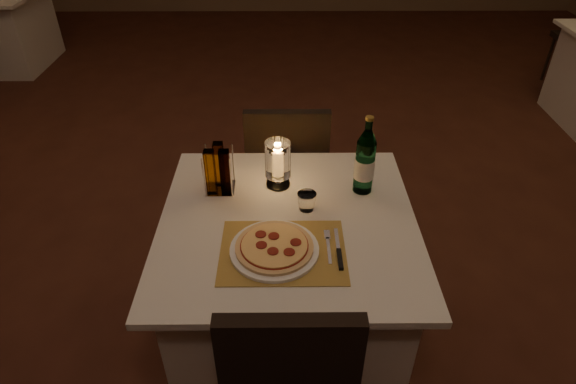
{
  "coord_description": "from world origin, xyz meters",
  "views": [
    {
      "loc": [
        -0.03,
        -2.04,
        1.93
      ],
      "look_at": [
        -0.02,
        -0.57,
        0.86
      ],
      "focal_mm": 30.0,
      "sensor_mm": 36.0,
      "label": 1
    }
  ],
  "objects_px": {
    "tumbler": "(307,201)",
    "hurricane_candle": "(278,161)",
    "main_table": "(288,285)",
    "chair_far": "(287,163)",
    "water_bottle": "(365,162)",
    "plate": "(274,250)",
    "pizza": "(274,246)"
  },
  "relations": [
    {
      "from": "chair_far",
      "to": "tumbler",
      "type": "bearing_deg",
      "value": -83.42
    },
    {
      "from": "main_table",
      "to": "chair_far",
      "type": "xyz_separation_m",
      "value": [
        -0.0,
        0.71,
        0.18
      ]
    },
    {
      "from": "tumbler",
      "to": "plate",
      "type": "bearing_deg",
      "value": -116.59
    },
    {
      "from": "tumbler",
      "to": "hurricane_candle",
      "type": "bearing_deg",
      "value": 124.02
    },
    {
      "from": "main_table",
      "to": "tumbler",
      "type": "height_order",
      "value": "tumbler"
    },
    {
      "from": "main_table",
      "to": "tumbler",
      "type": "bearing_deg",
      "value": 42.66
    },
    {
      "from": "tumbler",
      "to": "hurricane_candle",
      "type": "height_order",
      "value": "hurricane_candle"
    },
    {
      "from": "main_table",
      "to": "plate",
      "type": "relative_size",
      "value": 3.12
    },
    {
      "from": "tumbler",
      "to": "chair_far",
      "type": "bearing_deg",
      "value": 96.58
    },
    {
      "from": "plate",
      "to": "chair_far",
      "type": "bearing_deg",
      "value": 86.8
    },
    {
      "from": "chair_far",
      "to": "water_bottle",
      "type": "xyz_separation_m",
      "value": [
        0.31,
        -0.52,
        0.33
      ]
    },
    {
      "from": "main_table",
      "to": "pizza",
      "type": "bearing_deg",
      "value": -105.5
    },
    {
      "from": "tumbler",
      "to": "hurricane_candle",
      "type": "distance_m",
      "value": 0.22
    },
    {
      "from": "plate",
      "to": "hurricane_candle",
      "type": "relative_size",
      "value": 1.55
    },
    {
      "from": "pizza",
      "to": "water_bottle",
      "type": "distance_m",
      "value": 0.54
    },
    {
      "from": "main_table",
      "to": "chair_far",
      "type": "relative_size",
      "value": 1.11
    },
    {
      "from": "plate",
      "to": "hurricane_candle",
      "type": "distance_m",
      "value": 0.43
    },
    {
      "from": "water_bottle",
      "to": "hurricane_candle",
      "type": "xyz_separation_m",
      "value": [
        -0.35,
        0.04,
        -0.02
      ]
    },
    {
      "from": "chair_far",
      "to": "water_bottle",
      "type": "distance_m",
      "value": 0.69
    },
    {
      "from": "hurricane_candle",
      "to": "tumbler",
      "type": "bearing_deg",
      "value": -55.98
    },
    {
      "from": "tumbler",
      "to": "water_bottle",
      "type": "xyz_separation_m",
      "value": [
        0.24,
        0.13,
        0.1
      ]
    },
    {
      "from": "plate",
      "to": "hurricane_candle",
      "type": "xyz_separation_m",
      "value": [
        0.01,
        0.42,
        0.11
      ]
    },
    {
      "from": "plate",
      "to": "hurricane_candle",
      "type": "bearing_deg",
      "value": 88.72
    },
    {
      "from": "pizza",
      "to": "plate",
      "type": "bearing_deg",
      "value": -154.69
    },
    {
      "from": "plate",
      "to": "pizza",
      "type": "bearing_deg",
      "value": 25.31
    },
    {
      "from": "chair_far",
      "to": "water_bottle",
      "type": "bearing_deg",
      "value": -58.66
    },
    {
      "from": "main_table",
      "to": "tumbler",
      "type": "relative_size",
      "value": 13.18
    },
    {
      "from": "chair_far",
      "to": "pizza",
      "type": "relative_size",
      "value": 3.21
    },
    {
      "from": "main_table",
      "to": "hurricane_candle",
      "type": "distance_m",
      "value": 0.54
    },
    {
      "from": "pizza",
      "to": "chair_far",
      "type": "bearing_deg",
      "value": 86.81
    },
    {
      "from": "hurricane_candle",
      "to": "plate",
      "type": "bearing_deg",
      "value": -91.28
    },
    {
      "from": "main_table",
      "to": "pizza",
      "type": "distance_m",
      "value": 0.44
    }
  ]
}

